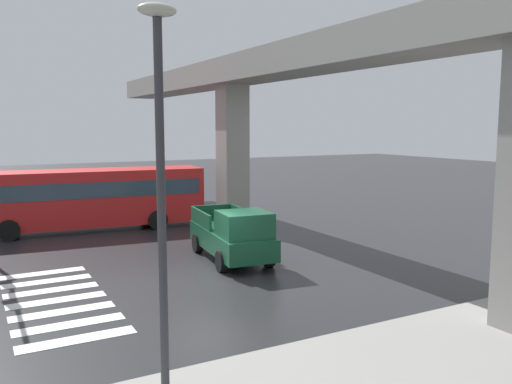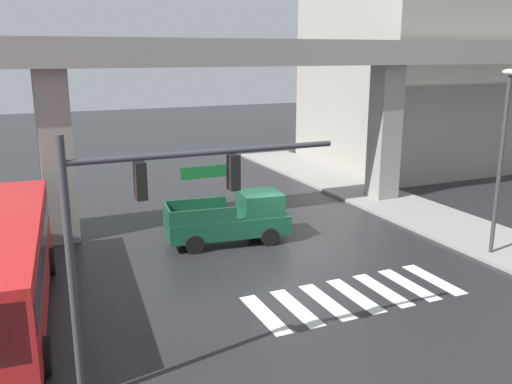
% 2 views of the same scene
% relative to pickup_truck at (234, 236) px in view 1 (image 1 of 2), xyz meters
% --- Properties ---
extents(ground_plane, '(120.00, 120.00, 0.00)m').
position_rel_pickup_truck_xyz_m(ground_plane, '(1.66, -1.70, -0.99)').
color(ground_plane, '#232326').
extents(crosswalk_stripes, '(7.15, 2.80, 0.01)m').
position_rel_pickup_truck_xyz_m(crosswalk_stripes, '(1.66, -6.65, -0.98)').
color(crosswalk_stripes, silver).
rests_on(crosswalk_stripes, ground).
extents(elevated_overpass, '(48.07, 2.26, 8.41)m').
position_rel_pickup_truck_xyz_m(elevated_overpass, '(1.66, 3.20, 6.16)').
color(elevated_overpass, gray).
rests_on(elevated_overpass, ground).
extents(sidewalk_east, '(4.00, 36.00, 0.15)m').
position_rel_pickup_truck_xyz_m(sidewalk_east, '(9.87, 0.30, -0.91)').
color(sidewalk_east, gray).
rests_on(sidewalk_east, ground).
extents(pickup_truck, '(5.29, 2.52, 2.08)m').
position_rel_pickup_truck_xyz_m(pickup_truck, '(0.00, 0.00, 0.00)').
color(pickup_truck, '#14472D').
rests_on(pickup_truck, ground).
extents(city_bus, '(3.50, 10.98, 2.99)m').
position_rel_pickup_truck_xyz_m(city_bus, '(-8.91, -3.45, 0.73)').
color(city_bus, red).
rests_on(city_bus, ground).
extents(street_lamp_near_corner, '(0.44, 0.70, 7.24)m').
position_rel_pickup_truck_xyz_m(street_lamp_near_corner, '(8.67, -5.69, 3.57)').
color(street_lamp_near_corner, '#38383D').
rests_on(street_lamp_near_corner, ground).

